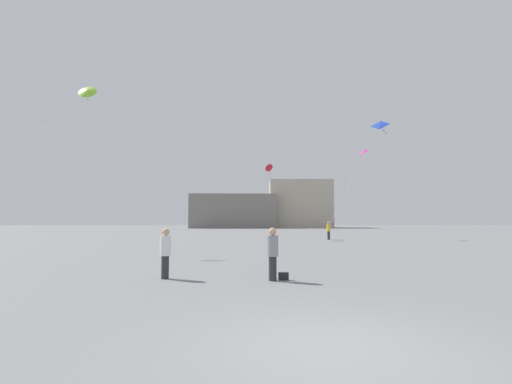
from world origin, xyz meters
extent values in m
plane|color=slate|center=(0.00, 0.00, 0.00)|extent=(300.00, 300.00, 0.00)
cylinder|color=#2D2D33|center=(-0.19, 5.96, 0.37)|extent=(0.24, 0.24, 0.74)
cylinder|color=gray|center=(-0.19, 5.96, 1.06)|extent=(0.35, 0.35, 0.64)
sphere|color=tan|center=(-0.19, 5.96, 1.51)|extent=(0.24, 0.24, 0.24)
cylinder|color=#2D2D33|center=(8.08, 30.06, 0.40)|extent=(0.26, 0.26, 0.81)
cylinder|color=yellow|center=(8.08, 30.06, 1.16)|extent=(0.39, 0.39, 0.70)
sphere|color=tan|center=(8.08, 30.06, 1.64)|extent=(0.26, 0.26, 0.26)
cylinder|color=#2D2D33|center=(-3.56, 6.58, 0.36)|extent=(0.24, 0.24, 0.73)
cylinder|color=white|center=(-3.56, 6.58, 1.04)|extent=(0.35, 0.35, 0.63)
sphere|color=tan|center=(-3.56, 6.58, 1.48)|extent=(0.24, 0.24, 0.24)
cone|color=#D12899|center=(12.49, 31.79, 9.17)|extent=(1.11, 1.14, 0.59)
sphere|color=#D12899|center=(12.37, 31.86, 8.96)|extent=(0.10, 0.10, 0.10)
sphere|color=#D12899|center=(12.24, 31.92, 8.75)|extent=(0.10, 0.10, 0.10)
sphere|color=#D12899|center=(12.12, 31.98, 8.54)|extent=(0.10, 0.10, 0.10)
cylinder|color=silver|center=(10.28, 30.93, 5.24)|extent=(4.43, 1.75, 7.88)
cone|color=#8CD12D|center=(-10.13, 16.55, 9.60)|extent=(1.10, 0.77, 0.96)
sphere|color=#8CD12D|center=(-10.07, 16.42, 9.39)|extent=(0.10, 0.10, 0.10)
sphere|color=#8CD12D|center=(-10.00, 16.30, 9.18)|extent=(0.10, 0.10, 0.10)
sphere|color=#8CD12D|center=(-9.94, 16.17, 8.97)|extent=(0.10, 0.10, 0.10)
cylinder|color=silver|center=(-11.99, 13.32, 5.45)|extent=(3.75, 6.48, 8.31)
cone|color=red|center=(2.27, 30.90, 7.21)|extent=(1.04, 0.95, 0.74)
sphere|color=red|center=(2.29, 30.76, 7.00)|extent=(0.10, 0.10, 0.10)
sphere|color=red|center=(2.32, 30.62, 6.79)|extent=(0.10, 0.10, 0.10)
sphere|color=red|center=(2.34, 30.48, 6.58)|extent=(0.10, 0.10, 0.10)
cylinder|color=silver|center=(5.17, 30.48, 4.26)|extent=(5.83, 0.85, 5.92)
pyramid|color=blue|center=(9.94, 21.55, 9.22)|extent=(1.14, 1.02, 0.60)
sphere|color=blue|center=(10.10, 21.55, 9.00)|extent=(0.10, 0.10, 0.10)
sphere|color=blue|center=(10.24, 21.53, 8.79)|extent=(0.10, 0.10, 0.10)
sphere|color=blue|center=(10.38, 21.51, 8.58)|extent=(0.10, 0.10, 0.10)
cylinder|color=silver|center=(9.02, 25.82, 5.25)|extent=(1.90, 8.51, 7.92)
cube|color=gray|center=(-1.00, 89.95, 4.28)|extent=(22.01, 12.55, 8.56)
cube|color=#B2A893|center=(17.00, 92.64, 6.27)|extent=(17.18, 14.17, 12.54)
cube|color=black|center=(0.16, 6.06, 0.12)|extent=(0.33, 0.17, 0.24)
camera|label=1|loc=(-1.46, -5.34, 1.84)|focal=25.56mm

